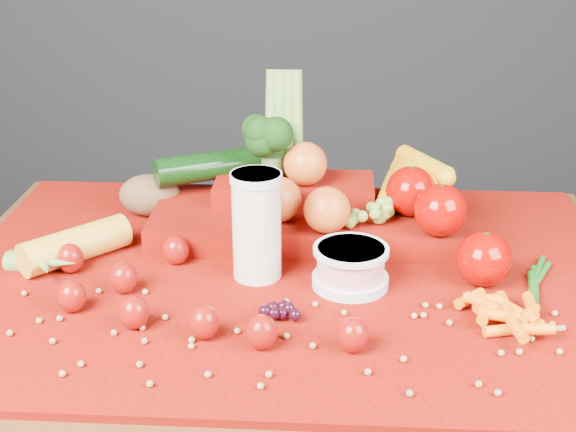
# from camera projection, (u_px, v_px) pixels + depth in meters

# --- Properties ---
(table) EXTENTS (1.10, 0.80, 0.75)m
(table) POSITION_uv_depth(u_px,v_px,m) (287.00, 331.00, 1.31)
(table) COLOR #3B210D
(table) RESTS_ON ground
(red_cloth) EXTENTS (1.05, 0.75, 0.01)m
(red_cloth) POSITION_uv_depth(u_px,v_px,m) (287.00, 276.00, 1.27)
(red_cloth) COLOR maroon
(red_cloth) RESTS_ON table
(milk_glass) EXTENTS (0.08, 0.08, 0.17)m
(milk_glass) POSITION_uv_depth(u_px,v_px,m) (257.00, 222.00, 1.22)
(milk_glass) COLOR beige
(milk_glass) RESTS_ON red_cloth
(yogurt_bowl) EXTENTS (0.12, 0.12, 0.06)m
(yogurt_bowl) POSITION_uv_depth(u_px,v_px,m) (351.00, 265.00, 1.21)
(yogurt_bowl) COLOR silver
(yogurt_bowl) RESTS_ON red_cloth
(strawberry_scatter) EXTENTS (0.48, 0.28, 0.05)m
(strawberry_scatter) POSITION_uv_depth(u_px,v_px,m) (170.00, 294.00, 1.14)
(strawberry_scatter) COLOR maroon
(strawberry_scatter) RESTS_ON red_cloth
(dark_grape_cluster) EXTENTS (0.06, 0.05, 0.03)m
(dark_grape_cluster) POSITION_uv_depth(u_px,v_px,m) (280.00, 312.00, 1.12)
(dark_grape_cluster) COLOR black
(dark_grape_cluster) RESTS_ON red_cloth
(soybean_scatter) EXTENTS (0.84, 0.24, 0.01)m
(soybean_scatter) POSITION_uv_depth(u_px,v_px,m) (278.00, 337.00, 1.08)
(soybean_scatter) COLOR #9E7B44
(soybean_scatter) RESTS_ON red_cloth
(corn_ear) EXTENTS (0.25, 0.26, 0.06)m
(corn_ear) POSITION_uv_depth(u_px,v_px,m) (53.00, 257.00, 1.26)
(corn_ear) COLOR gold
(corn_ear) RESTS_ON red_cloth
(potato) EXTENTS (0.11, 0.08, 0.08)m
(potato) POSITION_uv_depth(u_px,v_px,m) (150.00, 195.00, 1.46)
(potato) COLOR brown
(potato) RESTS_ON red_cloth
(baby_carrot_pile) EXTENTS (0.18, 0.17, 0.03)m
(baby_carrot_pile) POSITION_uv_depth(u_px,v_px,m) (502.00, 313.00, 1.11)
(baby_carrot_pile) COLOR orange
(baby_carrot_pile) RESTS_ON red_cloth
(green_bean_pile) EXTENTS (0.14, 0.12, 0.01)m
(green_bean_pile) POSITION_uv_depth(u_px,v_px,m) (530.00, 279.00, 1.23)
(green_bean_pile) COLOR #175B14
(green_bean_pile) RESTS_ON red_cloth
(produce_mound) EXTENTS (0.60, 0.38, 0.27)m
(produce_mound) POSITION_uv_depth(u_px,v_px,m) (323.00, 202.00, 1.37)
(produce_mound) COLOR maroon
(produce_mound) RESTS_ON red_cloth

